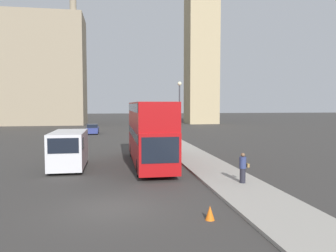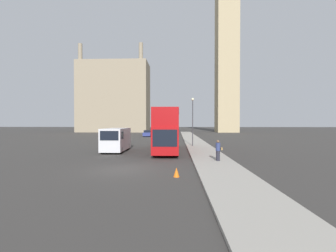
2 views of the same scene
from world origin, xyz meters
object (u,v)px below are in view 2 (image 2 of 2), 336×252
at_px(white_van, 116,139).
at_px(parked_sedan, 148,133).
at_px(red_double_decker_bus, 167,128).
at_px(street_lamp, 193,115).
at_px(pedestrian, 218,150).
at_px(clock_tower, 227,23).

bearing_deg(white_van, parked_sedan, 90.17).
bearing_deg(red_double_decker_bus, street_lamp, 54.18).
bearing_deg(red_double_decker_bus, parked_sedan, 101.96).
bearing_deg(red_double_decker_bus, white_van, -173.35).
relative_size(red_double_decker_bus, white_van, 2.20).
height_order(pedestrian, parked_sedan, pedestrian).
bearing_deg(street_lamp, pedestrian, -83.92).
relative_size(clock_tower, pedestrian, 43.22).
bearing_deg(clock_tower, pedestrian, -103.07).
bearing_deg(white_van, red_double_decker_bus, 6.65).
relative_size(clock_tower, street_lamp, 11.35).
bearing_deg(white_van, street_lamp, 29.63).
xyz_separation_m(red_double_decker_bus, pedestrian, (4.31, -7.01, -1.57)).
xyz_separation_m(red_double_decker_bus, white_van, (-5.61, -0.65, -1.18)).
xyz_separation_m(red_double_decker_bus, parked_sedan, (-5.69, 26.88, -1.88)).
height_order(clock_tower, street_lamp, clock_tower).
bearing_deg(pedestrian, white_van, 147.36).
bearing_deg(parked_sedan, clock_tower, 45.35).
xyz_separation_m(clock_tower, parked_sedan, (-23.36, -23.65, -35.65)).
xyz_separation_m(clock_tower, red_double_decker_bus, (-17.67, -50.54, -33.77)).
distance_m(clock_tower, red_double_decker_bus, 63.30).
bearing_deg(white_van, pedestrian, -32.64).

